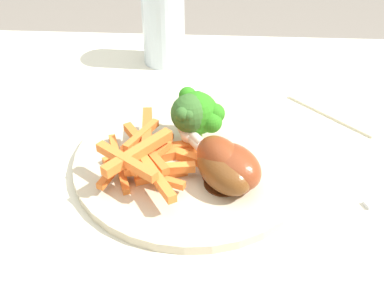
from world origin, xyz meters
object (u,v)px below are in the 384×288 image
(broccoli_floret_middle, at_px, (199,113))
(chicken_drumstick_far, at_px, (222,168))
(dinner_plate, at_px, (192,161))
(dining_table, at_px, (163,210))
(broccoli_floret_front, at_px, (192,113))
(water_glass, at_px, (163,24))
(chicken_drumstick_extra, at_px, (218,158))
(chicken_drumstick_near, at_px, (230,165))
(carrot_fries_pile, at_px, (148,155))

(broccoli_floret_middle, distance_m, chicken_drumstick_far, 0.09)
(dinner_plate, bearing_deg, dining_table, 133.12)
(broccoli_floret_front, xyz_separation_m, water_glass, (-0.06, 0.24, 0.01))
(broccoli_floret_middle, bearing_deg, dining_table, 168.45)
(dining_table, height_order, chicken_drumstick_extra, chicken_drumstick_extra)
(dinner_plate, bearing_deg, chicken_drumstick_near, -41.52)
(broccoli_floret_front, xyz_separation_m, broccoli_floret_middle, (0.01, 0.00, -0.00))
(dining_table, bearing_deg, chicken_drumstick_far, -48.49)
(dinner_plate, height_order, broccoli_floret_front, broccoli_floret_front)
(dinner_plate, xyz_separation_m, carrot_fries_pile, (-0.05, -0.02, 0.02))
(chicken_drumstick_near, bearing_deg, broccoli_floret_front, 122.51)
(water_glass, bearing_deg, dining_table, -86.03)
(chicken_drumstick_far, bearing_deg, broccoli_floret_middle, 109.57)
(dinner_plate, distance_m, chicken_drumstick_extra, 0.05)
(dinner_plate, xyz_separation_m, chicken_drumstick_near, (0.05, -0.04, 0.03))
(broccoli_floret_front, bearing_deg, water_glass, 103.98)
(broccoli_floret_middle, relative_size, water_glass, 0.51)
(broccoli_floret_front, relative_size, chicken_drumstick_extra, 0.58)
(chicken_drumstick_extra, height_order, water_glass, water_glass)
(chicken_drumstick_near, bearing_deg, chicken_drumstick_far, -158.20)
(dinner_plate, relative_size, chicken_drumstick_far, 2.36)
(chicken_drumstick_far, xyz_separation_m, chicken_drumstick_extra, (-0.00, 0.01, 0.00))
(chicken_drumstick_extra, bearing_deg, broccoli_floret_front, 117.38)
(carrot_fries_pile, xyz_separation_m, chicken_drumstick_near, (0.10, -0.02, 0.01))
(dining_table, relative_size, chicken_drumstick_near, 8.91)
(dining_table, relative_size, broccoli_floret_middle, 16.19)
(dinner_plate, bearing_deg, carrot_fries_pile, -157.53)
(broccoli_floret_front, height_order, chicken_drumstick_extra, broccoli_floret_front)
(broccoli_floret_front, distance_m, chicken_drumstick_near, 0.09)
(chicken_drumstick_near, xyz_separation_m, chicken_drumstick_far, (-0.01, -0.00, -0.00))
(dining_table, xyz_separation_m, chicken_drumstick_extra, (0.08, -0.08, 0.17))
(broccoli_floret_middle, height_order, carrot_fries_pile, broccoli_floret_middle)
(broccoli_floret_front, bearing_deg, chicken_drumstick_extra, -62.62)
(dinner_plate, distance_m, chicken_drumstick_far, 0.06)
(dining_table, xyz_separation_m, water_glass, (-0.02, 0.22, 0.19))
(carrot_fries_pile, bearing_deg, dining_table, 85.24)
(chicken_drumstick_near, bearing_deg, dinner_plate, 138.48)
(dinner_plate, distance_m, broccoli_floret_middle, 0.06)
(dining_table, height_order, chicken_drumstick_near, chicken_drumstick_near)
(broccoli_floret_middle, xyz_separation_m, chicken_drumstick_near, (0.04, -0.08, -0.02))
(chicken_drumstick_near, distance_m, water_glass, 0.33)
(broccoli_floret_front, distance_m, water_glass, 0.24)
(dinner_plate, relative_size, water_glass, 2.22)
(chicken_drumstick_near, bearing_deg, chicken_drumstick_extra, 145.29)
(carrot_fries_pile, height_order, chicken_drumstick_extra, chicken_drumstick_extra)
(dinner_plate, relative_size, chicken_drumstick_extra, 2.51)
(chicken_drumstick_far, height_order, water_glass, water_glass)
(chicken_drumstick_near, bearing_deg, broccoli_floret_middle, 116.05)
(chicken_drumstick_near, height_order, water_glass, water_glass)
(dinner_plate, height_order, broccoli_floret_middle, broccoli_floret_middle)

